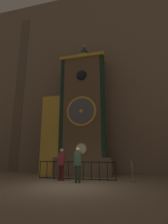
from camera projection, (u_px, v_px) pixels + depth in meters
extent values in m
plane|color=#847056|center=(69.00, 186.00, 7.56)|extent=(28.00, 28.00, 0.00)
cube|color=#7A6656|center=(92.00, 72.00, 14.46)|extent=(24.00, 0.30, 15.96)
cube|color=brown|center=(20.00, 88.00, 15.76)|extent=(0.90, 0.12, 14.36)
cube|color=brown|center=(84.00, 166.00, 11.55)|extent=(3.78, 1.61, 1.15)
cube|color=brown|center=(84.00, 106.00, 12.54)|extent=(3.03, 1.40, 7.23)
cube|color=gold|center=(84.00, 61.00, 13.27)|extent=(3.27, 1.54, 0.20)
cylinder|color=gold|center=(81.00, 149.00, 11.13)|extent=(0.72, 0.05, 0.72)
cylinder|color=silver|center=(81.00, 149.00, 11.10)|extent=(0.59, 0.03, 0.59)
cylinder|color=gold|center=(81.00, 111.00, 11.71)|extent=(2.05, 0.07, 2.05)
cylinder|color=#4C515B|center=(81.00, 111.00, 11.67)|extent=(1.76, 0.04, 1.76)
cylinder|color=gold|center=(81.00, 111.00, 11.65)|extent=(0.25, 0.03, 0.25)
cube|color=#3A2D21|center=(83.00, 78.00, 12.82)|extent=(0.94, 0.42, 0.94)
sphere|color=black|center=(82.00, 76.00, 12.42)|extent=(0.76, 0.76, 0.76)
cylinder|color=#142D23|center=(62.00, 105.00, 12.32)|extent=(0.34, 0.34, 7.23)
cylinder|color=#142D23|center=(103.00, 102.00, 11.63)|extent=(0.34, 0.34, 7.23)
cylinder|color=gold|center=(84.00, 58.00, 13.42)|extent=(1.12, 1.12, 0.30)
cone|color=#163227|center=(84.00, 52.00, 13.56)|extent=(1.07, 1.07, 0.84)
sphere|color=gold|center=(84.00, 46.00, 13.68)|extent=(0.20, 0.20, 0.20)
cube|color=#4C3828|center=(54.00, 135.00, 12.65)|extent=(1.38, 1.19, 5.46)
cube|color=gold|center=(51.00, 134.00, 12.07)|extent=(1.45, 0.06, 5.46)
cylinder|color=black|center=(40.00, 170.00, 10.14)|extent=(0.04, 0.04, 0.96)
cylinder|color=black|center=(47.00, 170.00, 10.03)|extent=(0.04, 0.04, 0.96)
cylinder|color=black|center=(54.00, 170.00, 9.93)|extent=(0.04, 0.04, 0.96)
cylinder|color=black|center=(61.00, 170.00, 9.82)|extent=(0.04, 0.04, 0.96)
cylinder|color=black|center=(68.00, 170.00, 9.72)|extent=(0.04, 0.04, 0.96)
cylinder|color=black|center=(76.00, 171.00, 9.61)|extent=(0.04, 0.04, 0.96)
cylinder|color=black|center=(84.00, 171.00, 9.51)|extent=(0.04, 0.04, 0.96)
cylinder|color=black|center=(91.00, 171.00, 9.40)|extent=(0.04, 0.04, 0.96)
cylinder|color=black|center=(99.00, 171.00, 9.30)|extent=(0.04, 0.04, 0.96)
cylinder|color=black|center=(107.00, 171.00, 9.20)|extent=(0.04, 0.04, 0.96)
cylinder|color=black|center=(116.00, 171.00, 9.09)|extent=(0.04, 0.04, 0.96)
cylinder|color=black|center=(76.00, 162.00, 9.72)|extent=(4.36, 0.05, 0.05)
cylinder|color=black|center=(76.00, 179.00, 9.51)|extent=(4.36, 0.04, 0.04)
cylinder|color=#461518|center=(59.00, 173.00, 9.20)|extent=(0.11, 0.11, 0.79)
cylinder|color=#461518|center=(63.00, 173.00, 9.16)|extent=(0.11, 0.11, 0.79)
cube|color=maroon|center=(61.00, 159.00, 9.35)|extent=(0.37, 0.28, 0.65)
sphere|color=#8C664C|center=(62.00, 151.00, 9.45)|extent=(0.22, 0.22, 0.22)
cylinder|color=#213427|center=(76.00, 174.00, 8.56)|extent=(0.11, 0.11, 0.80)
cylinder|color=#213427|center=(79.00, 174.00, 8.52)|extent=(0.11, 0.11, 0.80)
cube|color=#385642|center=(78.00, 159.00, 8.71)|extent=(0.37, 0.27, 0.68)
sphere|color=tan|center=(78.00, 150.00, 8.81)|extent=(0.21, 0.21, 0.21)
cylinder|color=gray|center=(133.00, 182.00, 8.62)|extent=(0.28, 0.28, 0.04)
cylinder|color=gray|center=(132.00, 172.00, 8.73)|extent=(0.06, 0.06, 0.95)
sphere|color=gray|center=(132.00, 162.00, 8.85)|extent=(0.09, 0.09, 0.09)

